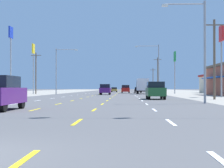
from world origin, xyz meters
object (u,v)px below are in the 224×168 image
suv_center_turn_mid (105,89)px  pole_sign_right_row_2 (175,62)px  pole_sign_left_row_2 (33,57)px  streetlight_right_row_0 (200,44)px  sedan_center_turn_farthest (114,90)px  box_truck_far_right_midfar (142,85)px  suv_inner_right_far (126,89)px  suv_far_right_near (155,90)px  pole_sign_left_row_1 (11,46)px  sedan_far_right_farther (138,90)px  pole_sign_right_row_1 (221,43)px  streetlight_left_row_1 (59,67)px  sedan_center_turn_distant_a (114,89)px  streetlight_right_row_1 (156,65)px

suv_center_turn_mid → pole_sign_right_row_2: pole_sign_right_row_2 is taller
pole_sign_left_row_2 → streetlight_right_row_0: bearing=-61.7°
sedan_center_turn_farthest → streetlight_right_row_0: (9.53, -79.92, 4.19)m
box_truck_far_right_midfar → suv_inner_right_far: size_ratio=1.47×
suv_far_right_near → sedan_center_turn_farthest: size_ratio=1.09×
suv_center_turn_mid → pole_sign_left_row_1: 19.50m
sedan_far_right_farther → pole_sign_right_row_1: (9.93, -42.92, 6.64)m
sedan_center_turn_farthest → streetlight_left_row_1: streetlight_left_row_1 is taller
suv_center_turn_mid → suv_inner_right_far: 20.37m
suv_center_turn_mid → streetlight_left_row_1: bearing=159.4°
suv_far_right_near → pole_sign_left_row_2: pole_sign_left_row_2 is taller
suv_center_turn_mid → sedan_center_turn_farthest: (0.42, 42.27, -0.27)m
suv_far_right_near → pole_sign_left_row_2: size_ratio=0.44×
streetlight_right_row_0 → suv_center_turn_mid: bearing=104.8°
sedan_center_turn_distant_a → pole_sign_left_row_2: (-16.64, -44.02, 7.47)m
suv_center_turn_mid → sedan_far_right_farther: suv_center_turn_mid is taller
suv_inner_right_far → sedan_center_turn_farthest: size_ratio=1.09×
pole_sign_right_row_1 → box_truck_far_right_midfar: bearing=109.1°
suv_center_turn_mid → streetlight_right_row_0: bearing=-75.2°
sedan_center_turn_farthest → pole_sign_right_row_1: 62.55m
suv_center_turn_mid → sedan_center_turn_distant_a: (0.02, 55.70, -0.27)m
suv_center_turn_mid → pole_sign_left_row_1: (-14.39, -11.16, 6.97)m
pole_sign_left_row_2 → sedan_center_turn_distant_a: bearing=69.3°
suv_far_right_near → pole_sign_right_row_1: pole_sign_right_row_1 is taller
sedan_center_turn_farthest → sedan_far_right_farther: bearing=-68.8°
box_truck_far_right_midfar → suv_inner_right_far: (-3.60, 10.27, -0.81)m
suv_inner_right_far → sedan_center_turn_distant_a: 35.90m
box_truck_far_right_midfar → streetlight_left_row_1: size_ratio=0.79×
suv_inner_right_far → streetlight_right_row_1: 18.12m
sedan_center_turn_farthest → suv_inner_right_far: bearing=-81.3°
sedan_far_right_farther → streetlight_right_row_1: 22.40m
box_truck_far_right_midfar → pole_sign_right_row_2: (7.23, 2.52, 5.21)m
suv_far_right_near → pole_sign_left_row_1: 27.48m
sedan_center_turn_farthest → streetlight_left_row_1: bearing=-104.4°
suv_center_turn_mid → pole_sign_right_row_1: size_ratio=0.50×
streetlight_right_row_1 → pole_sign_left_row_1: bearing=-148.7°
pole_sign_left_row_2 → streetlight_right_row_0: 56.13m
pole_sign_left_row_1 → streetlight_right_row_0: (24.34, -26.49, -3.05)m
suv_center_turn_mid → pole_sign_right_row_2: bearing=39.9°
sedan_far_right_farther → sedan_center_turn_distant_a: 31.26m
suv_inner_right_far → pole_sign_left_row_2: pole_sign_left_row_2 is taller
suv_inner_right_far → streetlight_left_row_1: bearing=-129.0°
suv_center_turn_mid → pole_sign_left_row_2: (-16.62, 11.68, 7.19)m
pole_sign_left_row_1 → box_truck_far_right_midfar: bearing=43.8°
pole_sign_left_row_1 → streetlight_right_row_0: pole_sign_left_row_1 is taller
box_truck_far_right_midfar → pole_sign_right_row_1: pole_sign_right_row_1 is taller
box_truck_far_right_midfar → sedan_far_right_farther: (-0.41, 15.49, -1.08)m
sedan_far_right_farther → pole_sign_right_row_1: 44.55m
box_truck_far_right_midfar → suv_inner_right_far: bearing=109.3°
pole_sign_right_row_2 → streetlight_right_row_0: 50.18m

